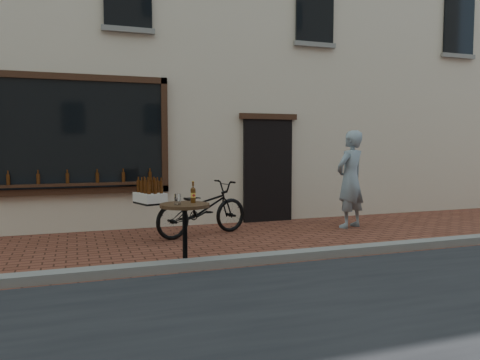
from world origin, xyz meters
name	(u,v)px	position (x,y,z in m)	size (l,w,h in m)	color
ground	(238,269)	(0.00, 0.00, 0.00)	(90.00, 90.00, 0.00)	brown
kerb	(233,261)	(0.00, 0.20, 0.06)	(90.00, 0.25, 0.12)	slate
shop_building	(154,14)	(0.00, 6.50, 5.00)	(28.00, 6.20, 10.00)	beige
cargo_bicycle	(200,208)	(0.11, 2.37, 0.51)	(2.26, 1.25, 1.06)	black
bistro_table	(185,222)	(-0.64, 0.35, 0.62)	(0.68, 0.68, 1.16)	black
pedestrian	(350,179)	(3.16, 2.20, 0.97)	(0.71, 0.47, 1.94)	gray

